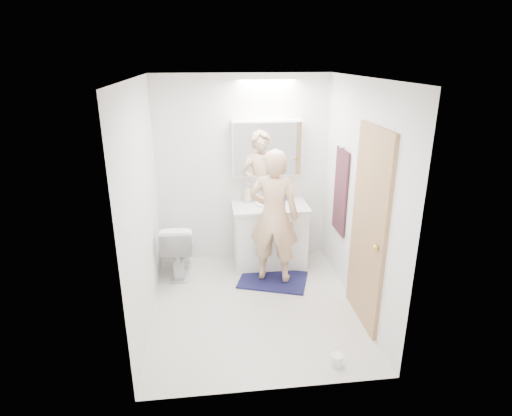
{
  "coord_description": "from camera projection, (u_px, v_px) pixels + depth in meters",
  "views": [
    {
      "loc": [
        -0.46,
        -3.97,
        2.6
      ],
      "look_at": [
        0.05,
        0.25,
        1.05
      ],
      "focal_mm": 29.55,
      "sensor_mm": 36.0,
      "label": 1
    }
  ],
  "objects": [
    {
      "name": "person",
      "position": [
        274.0,
        216.0,
        4.86
      ],
      "size": [
        0.67,
        0.55,
        1.59
      ],
      "primitive_type": "imported",
      "rotation": [
        0.0,
        0.0,
        2.81
      ],
      "color": "tan",
      "rests_on": "bath_rug"
    },
    {
      "name": "toilet_paper_roll",
      "position": [
        337.0,
        359.0,
        3.74
      ],
      "size": [
        0.11,
        0.11,
        0.1
      ],
      "primitive_type": "cylinder",
      "color": "white",
      "rests_on": "floor"
    },
    {
      "name": "door_knob",
      "position": [
        376.0,
        247.0,
        3.83
      ],
      "size": [
        0.06,
        0.06,
        0.06
      ],
      "primitive_type": "sphere",
      "color": "gold",
      "rests_on": "door"
    },
    {
      "name": "wall_front",
      "position": [
        274.0,
        259.0,
        3.06
      ],
      "size": [
        2.5,
        0.0,
        2.5
      ],
      "primitive_type": "plane",
      "rotation": [
        -1.57,
        0.0,
        0.0
      ],
      "color": "white",
      "rests_on": "floor"
    },
    {
      "name": "medicine_cabinet",
      "position": [
        267.0,
        148.0,
        5.26
      ],
      "size": [
        0.88,
        0.14,
        0.7
      ],
      "primitive_type": "cube",
      "color": "white",
      "rests_on": "wall_back"
    },
    {
      "name": "wall_right",
      "position": [
        359.0,
        198.0,
        4.35
      ],
      "size": [
        0.0,
        2.5,
        2.5
      ],
      "primitive_type": "plane",
      "rotation": [
        1.57,
        0.0,
        -1.57
      ],
      "color": "white",
      "rests_on": "floor"
    },
    {
      "name": "toilet",
      "position": [
        179.0,
        248.0,
        5.22
      ],
      "size": [
        0.41,
        0.7,
        0.7
      ],
      "primitive_type": "imported",
      "rotation": [
        0.0,
        0.0,
        3.1
      ],
      "color": "white",
      "rests_on": "floor"
    },
    {
      "name": "faucet",
      "position": [
        267.0,
        194.0,
        5.47
      ],
      "size": [
        0.02,
        0.02,
        0.16
      ],
      "primitive_type": "cylinder",
      "color": "#BCBCC0",
      "rests_on": "countertop"
    },
    {
      "name": "soap_bottle_b",
      "position": [
        252.0,
        195.0,
        5.41
      ],
      "size": [
        0.08,
        0.08,
        0.16
      ],
      "primitive_type": "imported",
      "rotation": [
        0.0,
        0.0,
        -0.13
      ],
      "color": "#517DAD",
      "rests_on": "countertop"
    },
    {
      "name": "wall_back",
      "position": [
        243.0,
        171.0,
        5.4
      ],
      "size": [
        2.5,
        0.0,
        2.5
      ],
      "primitive_type": "plane",
      "rotation": [
        1.57,
        0.0,
        0.0
      ],
      "color": "white",
      "rests_on": "floor"
    },
    {
      "name": "door",
      "position": [
        368.0,
        229.0,
        4.09
      ],
      "size": [
        0.04,
        0.8,
        2.0
      ],
      "primitive_type": "cube",
      "color": "tan",
      "rests_on": "wall_right"
    },
    {
      "name": "countertop",
      "position": [
        270.0,
        207.0,
        5.3
      ],
      "size": [
        0.95,
        0.58,
        0.04
      ],
      "primitive_type": "cube",
      "color": "silver",
      "rests_on": "vanity_cabinet"
    },
    {
      "name": "bath_rug",
      "position": [
        273.0,
        280.0,
        5.14
      ],
      "size": [
        0.93,
        0.78,
        0.02
      ],
      "primitive_type": "cube",
      "rotation": [
        0.0,
        0.0,
        -0.33
      ],
      "color": "#161B46",
      "rests_on": "floor"
    },
    {
      "name": "soap_bottle_a",
      "position": [
        248.0,
        193.0,
        5.36
      ],
      "size": [
        0.13,
        0.13,
        0.25
      ],
      "primitive_type": "imported",
      "rotation": [
        0.0,
        0.0,
        0.42
      ],
      "color": "beige",
      "rests_on": "countertop"
    },
    {
      "name": "floor",
      "position": [
        254.0,
        305.0,
        4.64
      ],
      "size": [
        2.5,
        2.5,
        0.0
      ],
      "primitive_type": "plane",
      "color": "silver",
      "rests_on": "ground"
    },
    {
      "name": "vanity_cabinet",
      "position": [
        270.0,
        236.0,
        5.44
      ],
      "size": [
        0.9,
        0.55,
        0.78
      ],
      "primitive_type": "cube",
      "color": "white",
      "rests_on": "floor"
    },
    {
      "name": "ceiling",
      "position": [
        254.0,
        78.0,
        3.82
      ],
      "size": [
        2.5,
        2.5,
        0.0
      ],
      "primitive_type": "plane",
      "rotation": [
        3.14,
        0.0,
        0.0
      ],
      "color": "white",
      "rests_on": "floor"
    },
    {
      "name": "mirror_panel",
      "position": [
        268.0,
        150.0,
        5.19
      ],
      "size": [
        0.84,
        0.01,
        0.66
      ],
      "primitive_type": "cube",
      "color": "silver",
      "rests_on": "medicine_cabinet"
    },
    {
      "name": "wall_left",
      "position": [
        142.0,
        207.0,
        4.11
      ],
      "size": [
        0.0,
        2.5,
        2.5
      ],
      "primitive_type": "plane",
      "rotation": [
        1.57,
        0.0,
        1.57
      ],
      "color": "white",
      "rests_on": "floor"
    },
    {
      "name": "towel_hook",
      "position": [
        342.0,
        148.0,
        4.72
      ],
      "size": [
        0.07,
        0.02,
        0.02
      ],
      "primitive_type": "cylinder",
      "rotation": [
        0.0,
        1.57,
        0.0
      ],
      "color": "silver",
      "rests_on": "wall_right"
    },
    {
      "name": "sink_basin",
      "position": [
        270.0,
        203.0,
        5.32
      ],
      "size": [
        0.36,
        0.36,
        0.03
      ],
      "primitive_type": "cylinder",
      "color": "white",
      "rests_on": "countertop"
    },
    {
      "name": "towel",
      "position": [
        340.0,
        192.0,
        4.9
      ],
      "size": [
        0.02,
        0.42,
        1.0
      ],
      "primitive_type": "cube",
      "color": "#121D3B",
      "rests_on": "wall_right"
    },
    {
      "name": "toothbrush_cup",
      "position": [
        287.0,
        197.0,
        5.46
      ],
      "size": [
        0.12,
        0.12,
        0.09
      ],
      "primitive_type": "imported",
      "rotation": [
        0.0,
        0.0,
        0.3
      ],
      "color": "#3A45AF",
      "rests_on": "countertop"
    }
  ]
}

